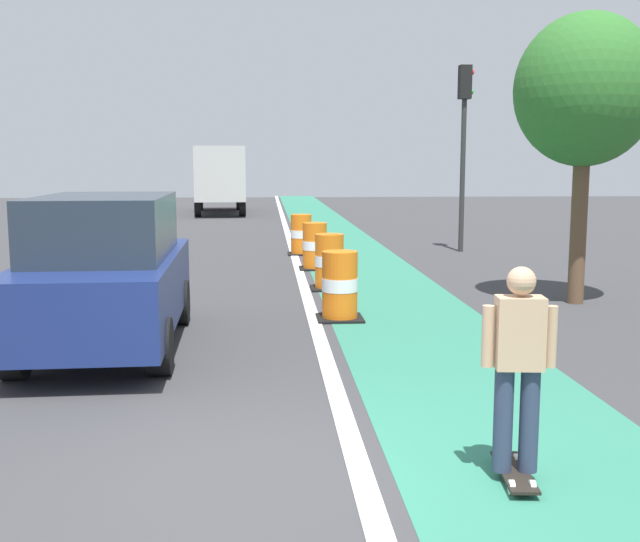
{
  "coord_description": "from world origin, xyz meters",
  "views": [
    {
      "loc": [
        0.17,
        -5.71,
        2.46
      ],
      "look_at": [
        0.84,
        3.82,
        1.1
      ],
      "focal_mm": 42.62,
      "sensor_mm": 36.0,
      "label": 1
    }
  ],
  "objects": [
    {
      "name": "traffic_barrel_far",
      "position": [
        1.1,
        14.75,
        0.53
      ],
      "size": [
        0.73,
        0.73,
        1.09
      ],
      "color": "orange",
      "rests_on": "ground"
    },
    {
      "name": "traffic_light_corner",
      "position": [
        5.61,
        15.15,
        3.5
      ],
      "size": [
        0.41,
        0.32,
        5.1
      ],
      "color": "#2D2D2D",
      "rests_on": "ground"
    },
    {
      "name": "traffic_barrel_front",
      "position": [
        1.31,
        6.05,
        0.53
      ],
      "size": [
        0.73,
        0.73,
        1.09
      ],
      "color": "orange",
      "rests_on": "ground"
    },
    {
      "name": "traffic_barrel_back",
      "position": [
        1.28,
        11.85,
        0.53
      ],
      "size": [
        0.73,
        0.73,
        1.09
      ],
      "color": "orange",
      "rests_on": "ground"
    },
    {
      "name": "parked_suv_nearest",
      "position": [
        -1.96,
        4.43,
        1.04
      ],
      "size": [
        2.03,
        4.66,
        2.04
      ],
      "color": "navy",
      "rests_on": "ground"
    },
    {
      "name": "skateboarder_on_lane",
      "position": [
        2.08,
        -0.18,
        0.91
      ],
      "size": [
        0.57,
        0.82,
        1.69
      ],
      "color": "black",
      "rests_on": "ground"
    },
    {
      "name": "delivery_truck_down_block",
      "position": [
        -2.13,
        32.09,
        1.85
      ],
      "size": [
        2.77,
        7.73,
        3.23
      ],
      "color": "beige",
      "rests_on": "ground"
    },
    {
      "name": "traffic_barrel_mid",
      "position": [
        1.39,
        8.99,
        0.53
      ],
      "size": [
        0.73,
        0.73,
        1.09
      ],
      "color": "orange",
      "rests_on": "ground"
    },
    {
      "name": "ground_plane",
      "position": [
        0.0,
        0.0,
        0.0
      ],
      "size": [
        100.0,
        100.0,
        0.0
      ],
      "primitive_type": "plane",
      "color": "#38383A"
    },
    {
      "name": "bike_lane_strip",
      "position": [
        2.4,
        12.0,
        0.0
      ],
      "size": [
        2.5,
        80.0,
        0.01
      ],
      "primitive_type": "cube",
      "color": "#2D755B",
      "rests_on": "ground"
    },
    {
      "name": "lane_divider_stripe",
      "position": [
        0.9,
        12.0,
        0.01
      ],
      "size": [
        0.2,
        80.0,
        0.01
      ],
      "primitive_type": "cube",
      "color": "silver",
      "rests_on": "ground"
    },
    {
      "name": "street_tree_sidewalk",
      "position": [
        5.61,
        7.18,
        3.67
      ],
      "size": [
        2.4,
        2.4,
        5.0
      ],
      "color": "brown",
      "rests_on": "ground"
    }
  ]
}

